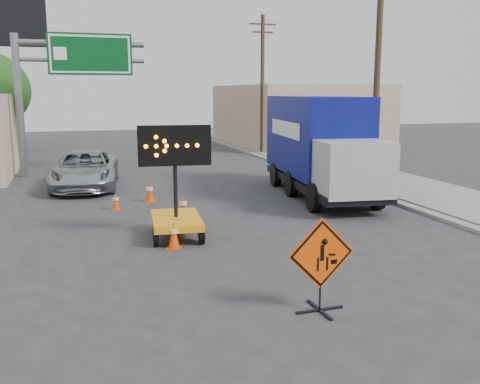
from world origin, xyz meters
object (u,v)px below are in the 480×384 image
construction_sign (321,263)px  arrow_board (176,213)px  pickup_truck (85,170)px  box_truck (320,151)px

construction_sign → arrow_board: bearing=103.8°
construction_sign → arrow_board: arrow_board is taller
pickup_truck → arrow_board: bearing=-70.0°
arrow_board → pickup_truck: (-2.24, 9.09, 0.09)m
pickup_truck → construction_sign: bearing=-69.5°
construction_sign → pickup_truck: 15.56m
arrow_board → box_truck: (6.63, 4.49, 1.07)m
pickup_truck → box_truck: bearing=-21.2°
arrow_board → box_truck: size_ratio=0.38×
arrow_board → box_truck: box_truck is taller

